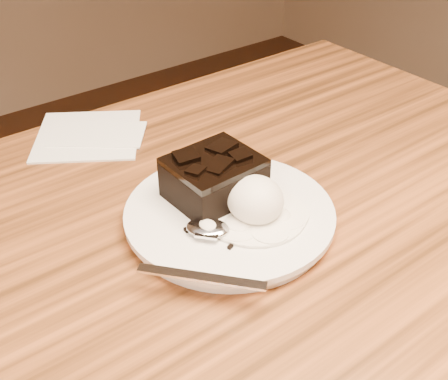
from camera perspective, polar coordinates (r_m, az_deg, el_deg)
plate at (r=0.63m, az=0.55°, el=-2.67°), size 0.23×0.23×0.02m
brownie at (r=0.64m, az=-1.01°, el=0.97°), size 0.10×0.09×0.04m
ice_cream_scoop at (r=0.61m, az=3.15°, el=-0.97°), size 0.06×0.06×0.05m
melt_puddle at (r=0.62m, az=3.09°, el=-2.45°), size 0.11×0.11×0.00m
spoon at (r=0.59m, az=-1.65°, el=-3.96°), size 0.15×0.16×0.01m
napkin at (r=0.83m, az=-13.52°, el=5.45°), size 0.19×0.19×0.01m
crumb_a at (r=0.60m, az=-3.75°, el=-4.02°), size 0.01×0.01×0.00m
crumb_b at (r=0.62m, az=7.58°, el=-2.40°), size 0.01×0.01×0.00m
crumb_c at (r=0.58m, az=0.62°, el=-5.73°), size 0.01×0.01×0.00m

